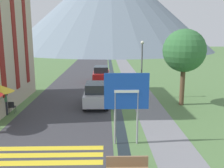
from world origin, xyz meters
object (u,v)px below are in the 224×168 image
at_px(road_sign, 127,97).
at_px(parked_car_far, 101,74).
at_px(parked_car_near, 96,94).
at_px(person_standing_terrace, 5,101).
at_px(streetlamp, 142,65).
at_px(cafe_chair_far_left, 12,106).
at_px(tree_by_path, 184,51).

height_order(road_sign, parked_car_far, road_sign).
bearing_deg(parked_car_near, person_standing_terrace, -161.22).
bearing_deg(streetlamp, cafe_chair_far_left, -157.78).
height_order(person_standing_terrace, tree_by_path, tree_by_path).
relative_size(parked_car_far, tree_by_path, 0.70).
bearing_deg(parked_car_near, cafe_chair_far_left, -163.58).
relative_size(road_sign, cafe_chair_far_left, 4.26).
xyz_separation_m(cafe_chair_far_left, tree_by_path, (12.47, 1.85, 3.68)).
distance_m(road_sign, parked_car_far, 16.76).
xyz_separation_m(road_sign, streetlamp, (2.02, 9.01, 0.48)).
bearing_deg(person_standing_terrace, parked_car_near, 18.78).
distance_m(parked_car_near, tree_by_path, 7.43).
xyz_separation_m(parked_car_near, cafe_chair_far_left, (-5.81, -1.71, -0.40)).
bearing_deg(tree_by_path, road_sign, -125.20).
distance_m(streetlamp, tree_by_path, 3.76).
xyz_separation_m(parked_car_near, person_standing_terrace, (-6.10, -2.08, 0.10)).
bearing_deg(person_standing_terrace, parked_car_far, 61.95).
bearing_deg(road_sign, streetlamp, 77.35).
bearing_deg(cafe_chair_far_left, parked_car_far, 79.72).
bearing_deg(streetlamp, person_standing_terrace, -156.58).
height_order(parked_car_near, parked_car_far, same).
bearing_deg(parked_car_far, person_standing_terrace, -118.05).
height_order(parked_car_near, person_standing_terrace, parked_car_near).
distance_m(parked_car_near, streetlamp, 4.82).
xyz_separation_m(parked_car_far, person_standing_terrace, (-6.34, -11.89, 0.10)).
xyz_separation_m(parked_car_near, streetlamp, (3.79, 2.21, 2.01)).
bearing_deg(streetlamp, parked_car_far, 115.04).
height_order(parked_car_near, tree_by_path, tree_by_path).
xyz_separation_m(road_sign, person_standing_terrace, (-7.87, 4.73, -1.42)).
bearing_deg(parked_car_far, tree_by_path, -56.37).
xyz_separation_m(parked_car_near, tree_by_path, (6.66, 0.14, 3.28)).
distance_m(parked_car_far, person_standing_terrace, 13.47).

